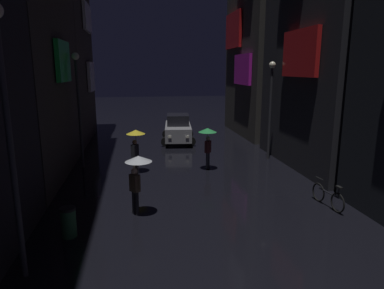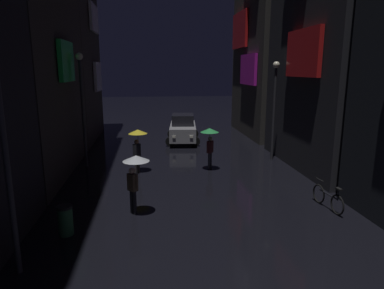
% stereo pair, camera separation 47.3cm
% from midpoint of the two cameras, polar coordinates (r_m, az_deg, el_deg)
% --- Properties ---
extents(building_left_far, '(4.25, 7.60, 16.49)m').
position_cam_midpoint_polar(building_left_far, '(25.95, -22.73, 18.91)').
color(building_left_far, '#33302D').
rests_on(building_left_far, ground).
extents(building_right_far, '(4.25, 7.91, 19.13)m').
position_cam_midpoint_polar(building_right_far, '(27.36, 11.96, 21.97)').
color(building_right_far, '#33302D').
rests_on(building_right_far, ground).
extents(pedestrian_midstreet_centre_green, '(0.90, 0.90, 2.12)m').
position_cam_midpoint_polar(pedestrian_midstreet_centre_green, '(16.82, 1.82, 1.27)').
color(pedestrian_midstreet_centre_green, '#2D2D38').
rests_on(pedestrian_midstreet_centre_green, ground).
extents(pedestrian_foreground_left_clear, '(0.90, 0.90, 2.12)m').
position_cam_midpoint_polar(pedestrian_foreground_left_clear, '(11.66, -10.27, -4.00)').
color(pedestrian_foreground_left_clear, black).
rests_on(pedestrian_foreground_left_clear, ground).
extents(pedestrian_foreground_right_yellow, '(0.90, 0.90, 2.12)m').
position_cam_midpoint_polar(pedestrian_foreground_right_yellow, '(16.47, -10.22, 0.84)').
color(pedestrian_foreground_right_yellow, '#38332D').
rests_on(pedestrian_foreground_right_yellow, ground).
extents(bicycle_parked_at_storefront, '(0.26, 1.82, 0.96)m').
position_cam_midpoint_polar(bicycle_parked_at_storefront, '(13.45, 20.77, -8.13)').
color(bicycle_parked_at_storefront, black).
rests_on(bicycle_parked_at_storefront, ground).
extents(car_distant, '(2.54, 4.28, 1.92)m').
position_cam_midpoint_polar(car_distant, '(23.46, -2.93, 2.62)').
color(car_distant, '#99999E').
rests_on(car_distant, ground).
extents(streetlamp_left_near, '(0.36, 0.36, 6.30)m').
position_cam_midpoint_polar(streetlamp_left_near, '(8.68, -29.85, 3.79)').
color(streetlamp_left_near, '#2D2D33').
rests_on(streetlamp_left_near, ground).
extents(streetlamp_right_far, '(0.36, 0.36, 5.33)m').
position_cam_midpoint_polar(streetlamp_right_far, '(19.07, 12.29, 7.41)').
color(streetlamp_right_far, '#2D2D33').
rests_on(streetlamp_right_far, ground).
extents(streetlamp_left_far, '(0.36, 0.36, 5.72)m').
position_cam_midpoint_polar(streetlamp_left_far, '(17.96, -19.14, 7.39)').
color(streetlamp_left_far, '#2D2D33').
rests_on(streetlamp_left_far, ground).
extents(trash_bin, '(0.46, 0.46, 0.93)m').
position_cam_midpoint_polar(trash_bin, '(11.16, -21.06, -11.99)').
color(trash_bin, '#265933').
rests_on(trash_bin, ground).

